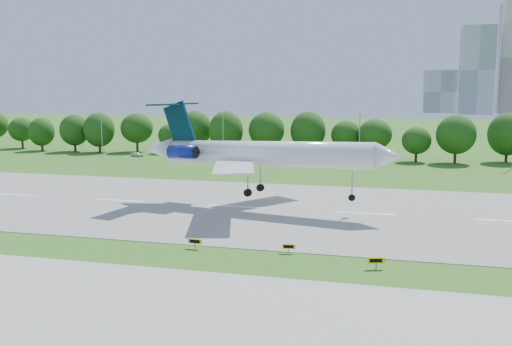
{
  "coord_description": "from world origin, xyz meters",
  "views": [
    {
      "loc": [
        25.07,
        -58.99,
        18.44
      ],
      "look_at": [
        5.28,
        18.0,
        6.68
      ],
      "focal_mm": 40.0,
      "sensor_mm": 36.0,
      "label": 1
    }
  ],
  "objects_px": {
    "service_vehicle_a": "(217,159)",
    "airliner": "(255,152)",
    "taxi_sign_left": "(195,241)",
    "service_vehicle_b": "(137,154)"
  },
  "relations": [
    {
      "from": "service_vehicle_a",
      "to": "airliner",
      "type": "bearing_deg",
      "value": -172.58
    },
    {
      "from": "airliner",
      "to": "taxi_sign_left",
      "type": "relative_size",
      "value": 24.86
    },
    {
      "from": "airliner",
      "to": "service_vehicle_a",
      "type": "bearing_deg",
      "value": 123.14
    },
    {
      "from": "service_vehicle_b",
      "to": "service_vehicle_a",
      "type": "bearing_deg",
      "value": -82.65
    },
    {
      "from": "service_vehicle_b",
      "to": "taxi_sign_left",
      "type": "bearing_deg",
      "value": -134.14
    },
    {
      "from": "airliner",
      "to": "taxi_sign_left",
      "type": "bearing_deg",
      "value": -83.19
    },
    {
      "from": "service_vehicle_b",
      "to": "airliner",
      "type": "bearing_deg",
      "value": -124.19
    },
    {
      "from": "taxi_sign_left",
      "to": "service_vehicle_a",
      "type": "relative_size",
      "value": 0.47
    },
    {
      "from": "airliner",
      "to": "service_vehicle_a",
      "type": "distance_m",
      "value": 59.09
    },
    {
      "from": "taxi_sign_left",
      "to": "service_vehicle_a",
      "type": "height_order",
      "value": "service_vehicle_a"
    }
  ]
}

